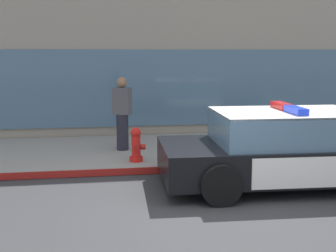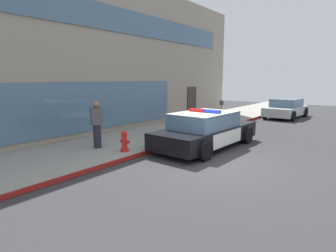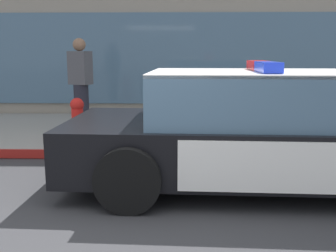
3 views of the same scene
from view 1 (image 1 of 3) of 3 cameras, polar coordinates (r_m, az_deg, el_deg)
name	(u,v)px [view 1 (image 1 of 3)]	position (r m, az deg, el deg)	size (l,w,h in m)	color
ground	(215,214)	(6.90, 6.04, -11.14)	(48.00, 48.00, 0.00)	#303033
sidewalk	(171,150)	(10.78, 0.37, -3.13)	(48.00, 3.56, 0.15)	gray
curb_red_paint	(185,169)	(9.06, 2.21, -5.57)	(28.80, 0.04, 0.14)	maroon
storefront_building	(181,18)	(17.07, 1.63, 13.67)	(22.60, 9.14, 7.37)	gray
police_cruiser	(294,149)	(8.42, 15.88, -2.85)	(5.04, 2.27, 1.49)	black
fire_hydrant	(136,145)	(9.33, -4.11, -2.45)	(0.34, 0.39, 0.73)	red
pedestrian_on_sidewalk	(122,114)	(10.39, -5.92, 1.60)	(0.47, 0.40, 1.71)	#23232D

